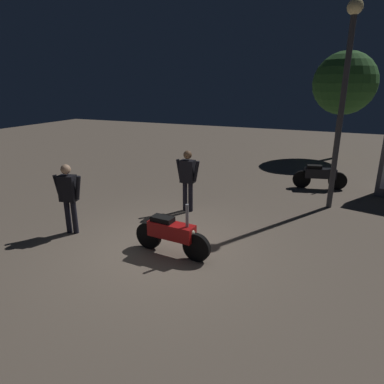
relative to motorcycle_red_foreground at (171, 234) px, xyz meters
The scene contains 7 objects.
ground_plane 0.54m from the motorcycle_red_foreground, 161.25° to the left, with size 40.00×40.00×0.00m, color #756656.
motorcycle_red_foreground is the anchor object (origin of this frame).
motorcycle_black_parked_left 6.27m from the motorcycle_red_foreground, 67.88° to the left, with size 1.64×0.51×1.11m.
person_rider_beside 2.47m from the motorcycle_red_foreground, 106.56° to the left, with size 0.66×0.25×1.62m.
person_bystander_far 2.56m from the motorcycle_red_foreground, behind, with size 0.66×0.31×1.59m.
streetlamp_near 5.67m from the motorcycle_red_foreground, 56.28° to the left, with size 0.36×0.36×5.09m.
tree_left_bg 11.72m from the motorcycle_red_foreground, 76.24° to the left, with size 2.63×2.63×4.54m.
Camera 1 is at (3.06, -5.46, 3.24)m, focal length 31.65 mm.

